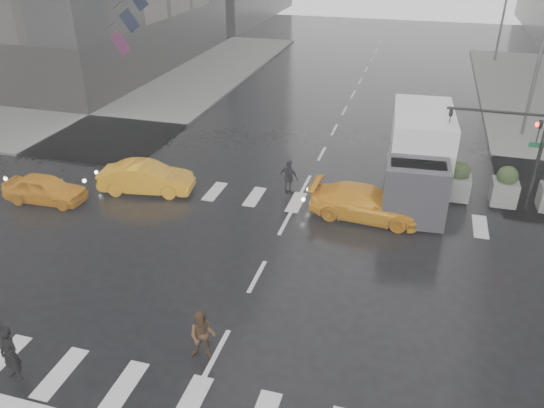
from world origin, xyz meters
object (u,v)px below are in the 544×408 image
(traffic_signal_pole, at_px, (517,141))
(pedestrian_brown, at_px, (203,335))
(box_truck, at_px, (419,155))
(taxi_front, at_px, (45,189))
(taxi_mid, at_px, (146,178))

(traffic_signal_pole, height_order, pedestrian_brown, traffic_signal_pole)
(box_truck, bearing_deg, traffic_signal_pole, -7.39)
(taxi_front, bearing_deg, traffic_signal_pole, -78.56)
(traffic_signal_pole, distance_m, pedestrian_brown, 15.58)
(taxi_front, height_order, box_truck, box_truck)
(taxi_mid, height_order, box_truck, box_truck)
(pedestrian_brown, relative_size, taxi_front, 0.43)
(pedestrian_brown, height_order, box_truck, box_truck)
(traffic_signal_pole, bearing_deg, pedestrian_brown, -127.22)
(pedestrian_brown, xyz_separation_m, box_truck, (5.46, 12.51, 1.21))
(pedestrian_brown, height_order, taxi_mid, pedestrian_brown)
(traffic_signal_pole, xyz_separation_m, taxi_front, (-20.05, -5.06, -2.57))
(taxi_front, bearing_deg, taxi_mid, -64.01)
(pedestrian_brown, relative_size, taxi_mid, 0.37)
(box_truck, bearing_deg, taxi_mid, -169.24)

